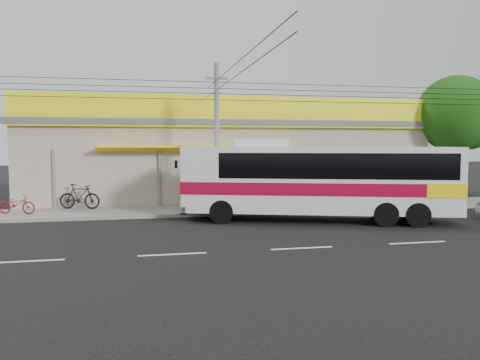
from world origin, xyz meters
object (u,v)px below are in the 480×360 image
object	(u,v)px
motorbike_dark	(80,197)
tree_near	(458,116)
coach_bus	(322,177)
motorbike_red	(17,204)
utility_pole	(217,90)

from	to	relation	value
motorbike_dark	tree_near	xyz separation A→B (m)	(20.41, 0.24, 4.05)
tree_near	motorbike_dark	bearing A→B (deg)	-179.34
coach_bus	tree_near	distance (m)	11.68
motorbike_red	utility_pole	bearing A→B (deg)	-82.21
coach_bus	motorbike_dark	bearing A→B (deg)	172.93
coach_bus	motorbike_dark	distance (m)	11.42
coach_bus	motorbike_red	bearing A→B (deg)	-178.18
coach_bus	utility_pole	xyz separation A→B (m)	(-4.08, 2.30, 3.77)
tree_near	motorbike_red	bearing A→B (deg)	-176.68
motorbike_red	motorbike_dark	bearing A→B (deg)	-49.53
coach_bus	utility_pole	world-z (taller)	utility_pole
utility_pole	tree_near	xyz separation A→B (m)	(14.19, 2.75, -0.82)
motorbike_dark	tree_near	bearing A→B (deg)	-72.86
coach_bus	motorbike_red	size ratio (longest dim) A/B	6.74
motorbike_red	utility_pole	world-z (taller)	utility_pole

